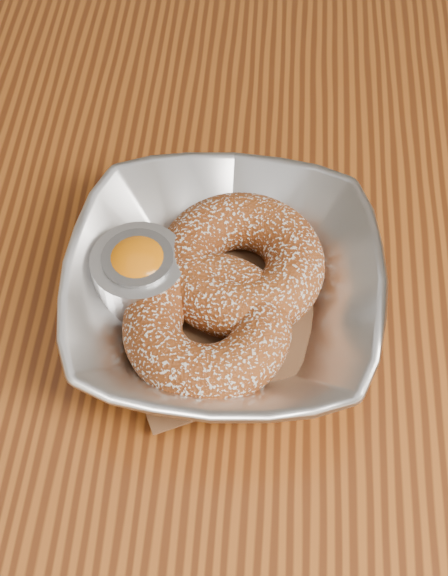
# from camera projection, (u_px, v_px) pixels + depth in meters

# --- Properties ---
(ground_plane) EXTENTS (4.00, 4.00, 0.00)m
(ground_plane) POSITION_uv_depth(u_px,v_px,m) (296.00, 566.00, 1.18)
(ground_plane) COLOR #565659
(ground_plane) RESTS_ON ground
(table) EXTENTS (1.20, 0.80, 0.75)m
(table) POSITION_uv_depth(u_px,v_px,m) (355.00, 344.00, 0.64)
(table) COLOR brown
(table) RESTS_ON ground_plane
(serving_bowl) EXTENTS (0.21, 0.21, 0.05)m
(serving_bowl) POSITION_uv_depth(u_px,v_px,m) (224.00, 292.00, 0.52)
(serving_bowl) COLOR silver
(serving_bowl) RESTS_ON table
(parchment) EXTENTS (0.19, 0.19, 0.00)m
(parchment) POSITION_uv_depth(u_px,v_px,m) (224.00, 306.00, 0.54)
(parchment) COLOR brown
(parchment) RESTS_ON table
(donut_back) EXTENTS (0.13, 0.13, 0.04)m
(donut_back) POSITION_uv_depth(u_px,v_px,m) (241.00, 264.00, 0.53)
(donut_back) COLOR brown
(donut_back) RESTS_ON parchment
(donut_front) EXTENTS (0.12, 0.12, 0.04)m
(donut_front) POSITION_uv_depth(u_px,v_px,m) (207.00, 326.00, 0.50)
(donut_front) COLOR brown
(donut_front) RESTS_ON parchment
(ramekin) EXTENTS (0.06, 0.06, 0.05)m
(ramekin) POSITION_uv_depth(u_px,v_px,m) (140.00, 274.00, 0.52)
(ramekin) COLOR silver
(ramekin) RESTS_ON table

